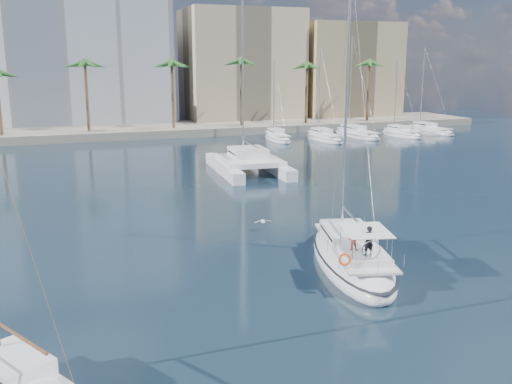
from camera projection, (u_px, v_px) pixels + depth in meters
name	position (u px, v px, depth m)	size (l,w,h in m)	color
ground	(255.00, 262.00, 32.72)	(160.00, 160.00, 0.00)	black
quay	(125.00, 131.00, 88.61)	(120.00, 14.00, 1.20)	gray
building_modern	(37.00, 43.00, 92.72)	(42.00, 16.00, 28.00)	white
building_beige	(241.00, 68.00, 101.90)	(20.00, 14.00, 20.00)	#C7B48F
building_tan_right	(346.00, 73.00, 106.78)	(18.00, 12.00, 18.00)	tan
palm_centre	(125.00, 67.00, 82.76)	(3.60, 3.60, 12.30)	brown
palm_right	(335.00, 67.00, 93.79)	(3.60, 3.60, 12.30)	brown
main_sloop	(352.00, 257.00, 31.93)	(6.54, 12.31, 17.44)	white
catamaran	(248.00, 161.00, 58.84)	(7.08, 13.07, 18.47)	white
seagull	(263.00, 221.00, 38.45)	(1.22, 0.53, 0.23)	silver
moored_yacht_a	(278.00, 140.00, 82.38)	(2.72, 9.35, 11.90)	white
moored_yacht_b	(324.00, 140.00, 82.65)	(3.14, 10.78, 13.72)	white
moored_yacht_c	(357.00, 136.00, 86.60)	(3.55, 12.21, 15.54)	white
moored_yacht_d	(401.00, 136.00, 86.87)	(2.72, 9.35, 11.90)	white
moored_yacht_e	(429.00, 133.00, 90.82)	(3.14, 10.78, 13.72)	white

